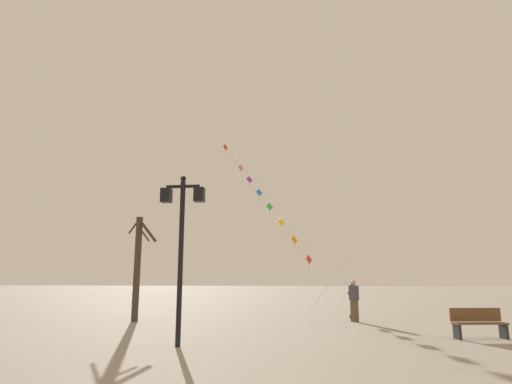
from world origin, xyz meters
name	(u,v)px	position (x,y,z in m)	size (l,w,h in m)	color
ground_plane	(289,314)	(0.00, 20.00, 0.00)	(160.00, 160.00, 0.00)	gray
twin_lantern_lamp_post	(182,226)	(-2.55, 9.11, 3.23)	(1.24, 0.28, 4.66)	black
kite_train	(265,201)	(-1.56, 24.14, 6.58)	(8.10, 11.48, 12.00)	brown
kite_flyer	(354,300)	(2.88, 16.49, 0.90)	(0.45, 0.60, 1.71)	brown
bare_tree	(138,264)	(-6.29, 15.55, 2.39)	(1.88, 1.62, 4.42)	#423323
park_bench	(479,323)	(6.04, 11.66, 0.45)	(1.65, 0.70, 0.89)	brown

